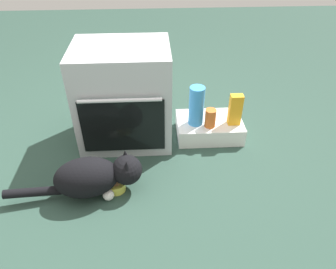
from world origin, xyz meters
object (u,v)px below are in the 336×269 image
water_bottle (196,106)px  sauce_jar (210,118)px  oven (124,96)px  cat (94,176)px  pantry_cabinet (209,127)px  food_bowl (117,186)px  juice_carton (235,110)px

water_bottle → sauce_jar: water_bottle is taller
sauce_jar → water_bottle: bearing=156.0°
oven → water_bottle: (0.52, -0.05, -0.07)m
oven → cat: size_ratio=0.87×
cat → pantry_cabinet: bearing=27.7°
pantry_cabinet → cat: cat is taller
oven → sauce_jar: 0.64m
food_bowl → sauce_jar: 0.83m
sauce_jar → juice_carton: (0.18, 0.02, 0.05)m
food_bowl → oven: bearing=85.9°
pantry_cabinet → food_bowl: size_ratio=4.26×
food_bowl → water_bottle: 0.80m
pantry_cabinet → juice_carton: size_ratio=2.05×
pantry_cabinet → cat: size_ratio=0.60×
oven → juice_carton: size_ratio=3.01×
oven → water_bottle: size_ratio=2.41×
cat → sauce_jar: size_ratio=5.91×
cat → water_bottle: 0.88m
juice_carton → pantry_cabinet: bearing=162.7°
oven → cat: bearing=-105.9°
food_bowl → juice_carton: juice_carton is taller
water_bottle → food_bowl: bearing=-137.2°
pantry_cabinet → juice_carton: juice_carton is taller
water_bottle → sauce_jar: 0.14m
pantry_cabinet → juice_carton: bearing=-17.3°
oven → pantry_cabinet: oven is taller
pantry_cabinet → juice_carton: (0.17, -0.05, 0.19)m
oven → juice_carton: oven is taller
food_bowl → cat: bearing=-172.3°
food_bowl → juice_carton: 1.00m
water_bottle → oven: bearing=175.0°
oven → juice_carton: (0.80, -0.07, -0.10)m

